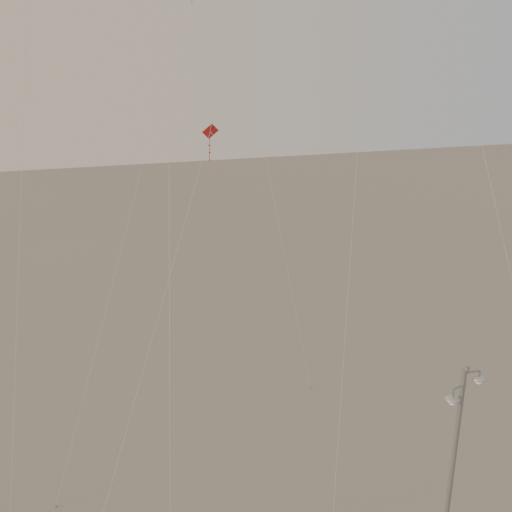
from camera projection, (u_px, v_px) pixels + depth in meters
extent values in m
cylinder|color=#989BA0|center=(450.00, 485.00, 25.76)|extent=(0.35, 0.18, 9.31)
cylinder|color=#989BA0|center=(467.00, 368.00, 24.24)|extent=(0.14, 0.14, 0.18)
cylinder|color=#989BA0|center=(473.00, 371.00, 24.35)|extent=(0.50, 0.07, 0.07)
cylinder|color=#989BA0|center=(479.00, 374.00, 24.46)|extent=(0.06, 0.06, 0.30)
ellipsoid|color=#AAAAA5|center=(479.00, 378.00, 24.51)|extent=(0.52, 0.52, 0.18)
cylinder|color=#989BA0|center=(460.00, 386.00, 24.28)|extent=(0.59, 0.26, 0.07)
cylinder|color=#989BA0|center=(453.00, 394.00, 24.19)|extent=(0.06, 0.06, 0.40)
ellipsoid|color=#AAAAA5|center=(453.00, 399.00, 24.26)|extent=(0.52, 0.52, 0.18)
cylinder|color=beige|center=(25.00, 87.00, 26.18)|extent=(4.52, 14.03, 36.27)
cylinder|color=beige|center=(169.00, 277.00, 23.64)|extent=(2.34, 9.20, 24.94)
cylinder|color=beige|center=(364.00, 50.00, 29.80)|extent=(5.45, 10.73, 38.42)
cube|color=maroon|center=(210.00, 131.00, 30.00)|extent=(0.70, 0.22, 0.68)
cylinder|color=maroon|center=(209.00, 150.00, 30.40)|extent=(0.05, 0.17, 1.01)
cylinder|color=beige|center=(136.00, 397.00, 25.01)|extent=(8.69, 14.47, 15.97)
cylinder|color=beige|center=(501.00, 232.00, 28.26)|extent=(4.74, 7.77, 24.98)
cylinder|color=beige|center=(251.00, 80.00, 36.99)|extent=(5.82, 4.63, 34.64)
cylinder|color=#989BA0|center=(310.00, 387.00, 41.37)|extent=(0.06, 0.06, 0.10)
cylinder|color=beige|center=(132.00, 206.00, 35.58)|extent=(9.52, 14.68, 23.02)
cylinder|color=#989BA0|center=(56.00, 506.00, 31.57)|extent=(0.06, 0.06, 0.10)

